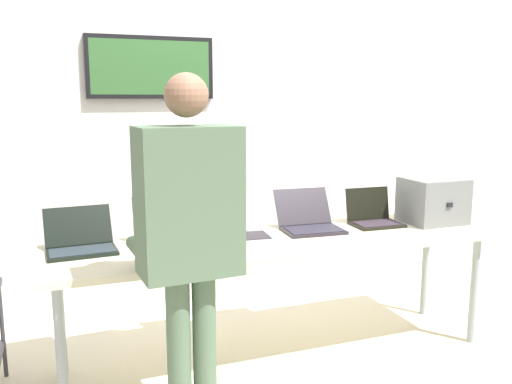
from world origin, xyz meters
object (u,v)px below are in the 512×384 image
(coffee_mug, at_px, (162,256))
(laptop_station_2, at_px, (239,228))
(laptop_station_0, at_px, (80,242))
(equipment_box, at_px, (433,201))
(laptop_station_1, at_px, (165,234))
(laptop_station_4, at_px, (373,216))
(person, at_px, (189,228))
(laptop_station_3, at_px, (309,221))
(workbench, at_px, (281,247))

(coffee_mug, bearing_deg, laptop_station_2, 35.34)
(coffee_mug, bearing_deg, laptop_station_0, 133.91)
(equipment_box, xyz_separation_m, laptop_station_2, (-1.36, 0.10, -0.10))
(laptop_station_1, bearing_deg, laptop_station_4, 0.37)
(laptop_station_0, bearing_deg, person, -60.33)
(laptop_station_3, bearing_deg, laptop_station_0, -179.98)
(laptop_station_3, xyz_separation_m, person, (-0.97, -0.77, 0.22))
(laptop_station_2, bearing_deg, laptop_station_0, 179.31)
(laptop_station_0, height_order, laptop_station_1, laptop_station_1)
(laptop_station_3, bearing_deg, laptop_station_2, -178.62)
(laptop_station_3, bearing_deg, workbench, -150.49)
(laptop_station_1, bearing_deg, laptop_station_2, 2.31)
(laptop_station_2, relative_size, laptop_station_4, 1.19)
(workbench, relative_size, person, 1.61)
(laptop_station_0, height_order, laptop_station_2, laptop_station_2)
(equipment_box, relative_size, laptop_station_1, 1.11)
(laptop_station_0, relative_size, laptop_station_3, 0.94)
(workbench, xyz_separation_m, laptop_station_4, (0.73, 0.13, 0.11))
(equipment_box, relative_size, laptop_station_3, 0.93)
(laptop_station_2, relative_size, person, 0.23)
(laptop_station_4, xyz_separation_m, person, (-1.44, -0.75, 0.22))
(equipment_box, distance_m, laptop_station_0, 2.30)
(laptop_station_3, bearing_deg, equipment_box, -7.27)
(workbench, distance_m, laptop_station_1, 0.70)
(workbench, xyz_separation_m, person, (-0.71, -0.62, 0.33))
(laptop_station_2, relative_size, laptop_station_3, 0.97)
(laptop_station_2, xyz_separation_m, coffee_mug, (-0.55, -0.39, -0.01))
(laptop_station_0, relative_size, person, 0.22)
(laptop_station_1, relative_size, person, 0.20)
(equipment_box, bearing_deg, workbench, -178.18)
(workbench, relative_size, laptop_station_2, 7.00)
(laptop_station_1, height_order, laptop_station_3, laptop_station_1)
(coffee_mug, bearing_deg, laptop_station_4, 14.14)
(equipment_box, bearing_deg, laptop_station_3, 172.73)
(laptop_station_1, distance_m, coffee_mug, 0.38)
(laptop_station_0, xyz_separation_m, laptop_station_4, (1.88, -0.02, 0.00))
(laptop_station_2, height_order, laptop_station_3, laptop_station_3)
(laptop_station_2, xyz_separation_m, person, (-0.49, -0.76, 0.22))
(laptop_station_2, bearing_deg, laptop_station_3, 1.38)
(equipment_box, bearing_deg, laptop_station_2, 175.78)
(workbench, relative_size, laptop_station_4, 8.35)
(laptop_station_0, relative_size, laptop_station_4, 1.17)
(workbench, bearing_deg, laptop_station_2, 148.14)
(laptop_station_0, xyz_separation_m, laptop_station_2, (0.93, -0.01, 0.00))
(person, bearing_deg, laptop_station_2, 57.11)
(laptop_station_2, height_order, coffee_mug, laptop_station_2)
(laptop_station_3, bearing_deg, laptop_station_1, -178.16)
(laptop_station_0, xyz_separation_m, laptop_station_1, (0.47, -0.03, 0.01))
(person, bearing_deg, laptop_station_1, 87.56)
(laptop_station_3, distance_m, coffee_mug, 1.10)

